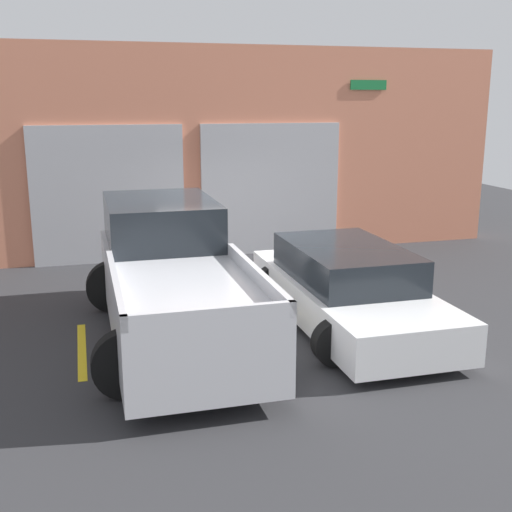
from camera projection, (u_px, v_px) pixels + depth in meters
The scene contains 7 objects.
ground_plane at pixel (232, 293), 11.96m from camera, with size 28.00×28.00×0.00m, color #2D2D30.
shophouse_building at pixel (198, 154), 14.49m from camera, with size 14.48×0.68×4.68m.
pickup_truck at pixel (172, 278), 9.66m from camera, with size 2.52×5.46×1.91m.
sedan_white at pixel (347, 288), 10.17m from camera, with size 2.24×4.72×1.27m.
parking_stripe_far_left at pixel (82, 350), 9.22m from camera, with size 0.12×2.20×0.01m, color gold.
parking_stripe_left at pixel (265, 332), 9.92m from camera, with size 0.12×2.20×0.01m, color gold.
parking_stripe_centre at pixel (423, 317), 10.63m from camera, with size 0.12×2.20×0.01m, color gold.
Camera 1 is at (-2.61, -11.17, 3.51)m, focal length 45.00 mm.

